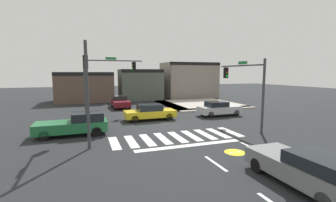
{
  "coord_description": "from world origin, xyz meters",
  "views": [
    {
      "loc": [
        -5.79,
        -19.05,
        4.37
      ],
      "look_at": [
        1.27,
        1.06,
        1.79
      ],
      "focal_mm": 25.13,
      "sensor_mm": 36.0,
      "label": 1
    }
  ],
  "objects_px": {
    "traffic_signal_southeast": "(244,81)",
    "car_silver": "(219,109)",
    "traffic_signal_northwest": "(107,74)",
    "car_green": "(76,124)",
    "traffic_signal_southwest": "(86,76)",
    "car_gray": "(307,169)",
    "car_maroon": "(120,102)",
    "car_yellow": "(150,112)"
  },
  "relations": [
    {
      "from": "traffic_signal_southeast",
      "to": "car_silver",
      "type": "xyz_separation_m",
      "value": [
        0.78,
        4.9,
        -2.99
      ]
    },
    {
      "from": "traffic_signal_northwest",
      "to": "car_green",
      "type": "height_order",
      "value": "traffic_signal_northwest"
    },
    {
      "from": "traffic_signal_southwest",
      "to": "traffic_signal_northwest",
      "type": "relative_size",
      "value": 1.01
    },
    {
      "from": "traffic_signal_southwest",
      "to": "car_gray",
      "type": "height_order",
      "value": "traffic_signal_southwest"
    },
    {
      "from": "car_green",
      "to": "traffic_signal_southeast",
      "type": "bearing_deg",
      "value": 171.86
    },
    {
      "from": "car_gray",
      "to": "car_green",
      "type": "bearing_deg",
      "value": 37.77
    },
    {
      "from": "car_silver",
      "to": "car_maroon",
      "type": "bearing_deg",
      "value": 133.94
    },
    {
      "from": "traffic_signal_northwest",
      "to": "traffic_signal_southeast",
      "type": "bearing_deg",
      "value": -44.08
    },
    {
      "from": "traffic_signal_southwest",
      "to": "car_green",
      "type": "height_order",
      "value": "traffic_signal_southwest"
    },
    {
      "from": "traffic_signal_southwest",
      "to": "car_silver",
      "type": "xyz_separation_m",
      "value": [
        12.6,
        5.05,
        -3.44
      ]
    },
    {
      "from": "car_maroon",
      "to": "car_gray",
      "type": "height_order",
      "value": "car_gray"
    },
    {
      "from": "traffic_signal_southwest",
      "to": "car_green",
      "type": "relative_size",
      "value": 1.29
    },
    {
      "from": "car_maroon",
      "to": "car_gray",
      "type": "relative_size",
      "value": 0.92
    },
    {
      "from": "traffic_signal_southeast",
      "to": "car_maroon",
      "type": "bearing_deg",
      "value": 29.57
    },
    {
      "from": "car_yellow",
      "to": "traffic_signal_northwest",
      "type": "bearing_deg",
      "value": 128.88
    },
    {
      "from": "traffic_signal_northwest",
      "to": "car_silver",
      "type": "height_order",
      "value": "traffic_signal_northwest"
    },
    {
      "from": "traffic_signal_northwest",
      "to": "car_maroon",
      "type": "xyz_separation_m",
      "value": [
        1.9,
        4.41,
        -3.49
      ]
    },
    {
      "from": "traffic_signal_northwest",
      "to": "car_yellow",
      "type": "height_order",
      "value": "traffic_signal_northwest"
    },
    {
      "from": "car_maroon",
      "to": "car_green",
      "type": "height_order",
      "value": "car_green"
    },
    {
      "from": "car_maroon",
      "to": "car_gray",
      "type": "distance_m",
      "value": 23.49
    },
    {
      "from": "car_maroon",
      "to": "car_silver",
      "type": "distance_m",
      "value": 12.48
    },
    {
      "from": "car_yellow",
      "to": "car_gray",
      "type": "distance_m",
      "value": 14.7
    },
    {
      "from": "traffic_signal_southwest",
      "to": "traffic_signal_northwest",
      "type": "bearing_deg",
      "value": -11.97
    },
    {
      "from": "traffic_signal_southwest",
      "to": "car_maroon",
      "type": "height_order",
      "value": "traffic_signal_southwest"
    },
    {
      "from": "traffic_signal_southwest",
      "to": "traffic_signal_southeast",
      "type": "height_order",
      "value": "traffic_signal_southwest"
    },
    {
      "from": "car_maroon",
      "to": "traffic_signal_southwest",
      "type": "bearing_deg",
      "value": -15.68
    },
    {
      "from": "car_maroon",
      "to": "car_green",
      "type": "relative_size",
      "value": 0.89
    },
    {
      "from": "traffic_signal_southeast",
      "to": "car_green",
      "type": "relative_size",
      "value": 1.16
    },
    {
      "from": "traffic_signal_southwest",
      "to": "traffic_signal_southeast",
      "type": "bearing_deg",
      "value": -89.28
    },
    {
      "from": "traffic_signal_southeast",
      "to": "car_green",
      "type": "xyz_separation_m",
      "value": [
        -12.66,
        1.81,
        -2.96
      ]
    },
    {
      "from": "car_yellow",
      "to": "car_green",
      "type": "bearing_deg",
      "value": -151.58
    },
    {
      "from": "traffic_signal_northwest",
      "to": "car_maroon",
      "type": "bearing_deg",
      "value": 66.71
    },
    {
      "from": "traffic_signal_southwest",
      "to": "car_yellow",
      "type": "bearing_deg",
      "value": -45.49
    },
    {
      "from": "traffic_signal_southwest",
      "to": "car_maroon",
      "type": "relative_size",
      "value": 1.44
    },
    {
      "from": "car_silver",
      "to": "traffic_signal_southeast",
      "type": "bearing_deg",
      "value": -99.06
    },
    {
      "from": "car_maroon",
      "to": "traffic_signal_southeast",
      "type": "bearing_deg",
      "value": 29.57
    },
    {
      "from": "traffic_signal_southeast",
      "to": "traffic_signal_northwest",
      "type": "xyz_separation_m",
      "value": [
        -9.78,
        9.47,
        0.48
      ]
    },
    {
      "from": "car_yellow",
      "to": "car_maroon",
      "type": "relative_size",
      "value": 1.1
    },
    {
      "from": "car_gray",
      "to": "car_silver",
      "type": "relative_size",
      "value": 1.07
    },
    {
      "from": "traffic_signal_southeast",
      "to": "traffic_signal_northwest",
      "type": "bearing_deg",
      "value": 45.92
    },
    {
      "from": "car_yellow",
      "to": "traffic_signal_southeast",
      "type": "bearing_deg",
      "value": -39.42
    },
    {
      "from": "traffic_signal_southeast",
      "to": "traffic_signal_northwest",
      "type": "height_order",
      "value": "traffic_signal_northwest"
    }
  ]
}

